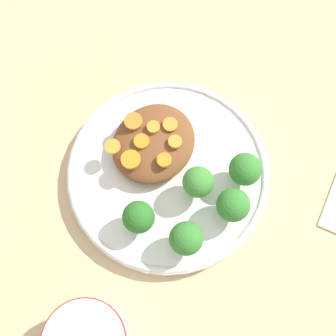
# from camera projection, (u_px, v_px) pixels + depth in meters

# --- Properties ---
(ground_plane) EXTENTS (4.00, 4.00, 0.00)m
(ground_plane) POSITION_uv_depth(u_px,v_px,m) (168.00, 176.00, 0.67)
(ground_plane) COLOR tan
(plate) EXTENTS (0.29, 0.29, 0.02)m
(plate) POSITION_uv_depth(u_px,v_px,m) (168.00, 173.00, 0.66)
(plate) COLOR silver
(plate) RESTS_ON ground_plane
(stew_mound) EXTENTS (0.13, 0.11, 0.03)m
(stew_mound) POSITION_uv_depth(u_px,v_px,m) (153.00, 143.00, 0.65)
(stew_mound) COLOR brown
(stew_mound) RESTS_ON plate
(broccoli_floret_0) EXTENTS (0.04, 0.04, 0.06)m
(broccoli_floret_0) POSITION_uv_depth(u_px,v_px,m) (233.00, 205.00, 0.61)
(broccoli_floret_0) COLOR #759E51
(broccoli_floret_0) RESTS_ON plate
(broccoli_floret_1) EXTENTS (0.04, 0.04, 0.06)m
(broccoli_floret_1) POSITION_uv_depth(u_px,v_px,m) (186.00, 239.00, 0.59)
(broccoli_floret_1) COLOR #7FA85B
(broccoli_floret_1) RESTS_ON plate
(broccoli_floret_2) EXTENTS (0.04, 0.04, 0.06)m
(broccoli_floret_2) POSITION_uv_depth(u_px,v_px,m) (139.00, 217.00, 0.60)
(broccoli_floret_2) COLOR #759E51
(broccoli_floret_2) RESTS_ON plate
(broccoli_floret_3) EXTENTS (0.04, 0.04, 0.06)m
(broccoli_floret_3) POSITION_uv_depth(u_px,v_px,m) (245.00, 169.00, 0.62)
(broccoli_floret_3) COLOR #7FA85B
(broccoli_floret_3) RESTS_ON plate
(broccoli_floret_4) EXTENTS (0.04, 0.04, 0.06)m
(broccoli_floret_4) POSITION_uv_depth(u_px,v_px,m) (199.00, 181.00, 0.62)
(broccoli_floret_4) COLOR #759E51
(broccoli_floret_4) RESTS_ON plate
(carrot_slice_0) EXTENTS (0.02, 0.02, 0.01)m
(carrot_slice_0) POSITION_uv_depth(u_px,v_px,m) (163.00, 162.00, 0.62)
(carrot_slice_0) COLOR orange
(carrot_slice_0) RESTS_ON stew_mound
(carrot_slice_1) EXTENTS (0.02, 0.02, 0.00)m
(carrot_slice_1) POSITION_uv_depth(u_px,v_px,m) (113.00, 147.00, 0.63)
(carrot_slice_1) COLOR orange
(carrot_slice_1) RESTS_ON stew_mound
(carrot_slice_2) EXTENTS (0.02, 0.02, 0.00)m
(carrot_slice_2) POSITION_uv_depth(u_px,v_px,m) (141.00, 141.00, 0.63)
(carrot_slice_2) COLOR orange
(carrot_slice_2) RESTS_ON stew_mound
(carrot_slice_3) EXTENTS (0.02, 0.02, 0.00)m
(carrot_slice_3) POSITION_uv_depth(u_px,v_px,m) (170.00, 124.00, 0.64)
(carrot_slice_3) COLOR orange
(carrot_slice_3) RESTS_ON stew_mound
(carrot_slice_4) EXTENTS (0.03, 0.03, 0.01)m
(carrot_slice_4) POSITION_uv_depth(u_px,v_px,m) (131.00, 160.00, 0.62)
(carrot_slice_4) COLOR orange
(carrot_slice_4) RESTS_ON stew_mound
(carrot_slice_5) EXTENTS (0.02, 0.02, 0.01)m
(carrot_slice_5) POSITION_uv_depth(u_px,v_px,m) (175.00, 142.00, 0.63)
(carrot_slice_5) COLOR orange
(carrot_slice_5) RESTS_ON stew_mound
(carrot_slice_6) EXTENTS (0.03, 0.03, 0.01)m
(carrot_slice_6) POSITION_uv_depth(u_px,v_px,m) (133.00, 121.00, 0.64)
(carrot_slice_6) COLOR orange
(carrot_slice_6) RESTS_ON stew_mound
(carrot_slice_7) EXTENTS (0.02, 0.02, 0.01)m
(carrot_slice_7) POSITION_uv_depth(u_px,v_px,m) (153.00, 127.00, 0.64)
(carrot_slice_7) COLOR orange
(carrot_slice_7) RESTS_ON stew_mound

